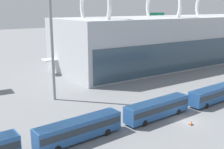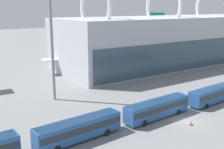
{
  "view_description": "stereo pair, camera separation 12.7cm",
  "coord_description": "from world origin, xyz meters",
  "px_view_note": "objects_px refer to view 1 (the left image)",
  "views": [
    {
      "loc": [
        -34.61,
        -29.19,
        18.38
      ],
      "look_at": [
        -1.31,
        20.42,
        4.0
      ],
      "focal_mm": 45.0,
      "sensor_mm": 36.0,
      "label": 1
    },
    {
      "loc": [
        -34.51,
        -29.27,
        18.38
      ],
      "look_at": [
        -1.31,
        20.42,
        4.0
      ],
      "focal_mm": 45.0,
      "sensor_mm": 36.0,
      "label": 2
    }
  ],
  "objects_px": {
    "shuttle_bus_1": "(79,128)",
    "floodlight_mast": "(50,7)",
    "airliner_at_gate_far": "(97,52)",
    "shuttle_bus_3": "(214,93)",
    "airliner_parked_remote": "(191,39)",
    "traffic_cone_0": "(191,123)",
    "shuttle_bus_2": "(158,108)"
  },
  "relations": [
    {
      "from": "airliner_parked_remote",
      "to": "shuttle_bus_2",
      "type": "height_order",
      "value": "airliner_parked_remote"
    },
    {
      "from": "shuttle_bus_1",
      "to": "shuttle_bus_3",
      "type": "relative_size",
      "value": 1.0
    },
    {
      "from": "traffic_cone_0",
      "to": "airliner_at_gate_far",
      "type": "bearing_deg",
      "value": 77.32
    },
    {
      "from": "airliner_at_gate_far",
      "to": "traffic_cone_0",
      "type": "height_order",
      "value": "airliner_at_gate_far"
    },
    {
      "from": "airliner_at_gate_far",
      "to": "airliner_parked_remote",
      "type": "relative_size",
      "value": 1.07
    },
    {
      "from": "shuttle_bus_3",
      "to": "floodlight_mast",
      "type": "height_order",
      "value": "floodlight_mast"
    },
    {
      "from": "shuttle_bus_2",
      "to": "floodlight_mast",
      "type": "distance_m",
      "value": 27.3
    },
    {
      "from": "shuttle_bus_3",
      "to": "floodlight_mast",
      "type": "relative_size",
      "value": 0.43
    },
    {
      "from": "airliner_at_gate_far",
      "to": "floodlight_mast",
      "type": "bearing_deg",
      "value": 133.47
    },
    {
      "from": "airliner_parked_remote",
      "to": "shuttle_bus_1",
      "type": "relative_size",
      "value": 2.5
    },
    {
      "from": "shuttle_bus_2",
      "to": "floodlight_mast",
      "type": "height_order",
      "value": "floodlight_mast"
    },
    {
      "from": "shuttle_bus_1",
      "to": "traffic_cone_0",
      "type": "relative_size",
      "value": 19.38
    },
    {
      "from": "shuttle_bus_2",
      "to": "traffic_cone_0",
      "type": "bearing_deg",
      "value": -67.25
    },
    {
      "from": "airliner_at_gate_far",
      "to": "shuttle_bus_3",
      "type": "height_order",
      "value": "airliner_at_gate_far"
    },
    {
      "from": "shuttle_bus_3",
      "to": "airliner_parked_remote",
      "type": "bearing_deg",
      "value": 41.77
    },
    {
      "from": "shuttle_bus_2",
      "to": "traffic_cone_0",
      "type": "relative_size",
      "value": 19.34
    },
    {
      "from": "shuttle_bus_3",
      "to": "traffic_cone_0",
      "type": "height_order",
      "value": "shuttle_bus_3"
    },
    {
      "from": "shuttle_bus_1",
      "to": "shuttle_bus_2",
      "type": "bearing_deg",
      "value": -4.45
    },
    {
      "from": "shuttle_bus_1",
      "to": "floodlight_mast",
      "type": "relative_size",
      "value": 0.43
    },
    {
      "from": "airliner_parked_remote",
      "to": "shuttle_bus_2",
      "type": "distance_m",
      "value": 73.57
    },
    {
      "from": "airliner_at_gate_far",
      "to": "shuttle_bus_1",
      "type": "distance_m",
      "value": 50.03
    },
    {
      "from": "airliner_parked_remote",
      "to": "shuttle_bus_1",
      "type": "bearing_deg",
      "value": -110.97
    },
    {
      "from": "shuttle_bus_1",
      "to": "shuttle_bus_2",
      "type": "xyz_separation_m",
      "value": [
        14.82,
        0.01,
        0.0
      ]
    },
    {
      "from": "airliner_parked_remote",
      "to": "shuttle_bus_2",
      "type": "bearing_deg",
      "value": -105.04
    },
    {
      "from": "airliner_at_gate_far",
      "to": "shuttle_bus_2",
      "type": "xyz_separation_m",
      "value": [
        -13.06,
        -41.42,
        -2.97
      ]
    },
    {
      "from": "shuttle_bus_2",
      "to": "shuttle_bus_3",
      "type": "bearing_deg",
      "value": -4.52
    },
    {
      "from": "shuttle_bus_2",
      "to": "shuttle_bus_3",
      "type": "height_order",
      "value": "same"
    },
    {
      "from": "shuttle_bus_1",
      "to": "floodlight_mast",
      "type": "height_order",
      "value": "floodlight_mast"
    },
    {
      "from": "shuttle_bus_2",
      "to": "shuttle_bus_3",
      "type": "xyz_separation_m",
      "value": [
        14.82,
        -0.27,
        0.0
      ]
    },
    {
      "from": "traffic_cone_0",
      "to": "shuttle_bus_3",
      "type": "bearing_deg",
      "value": 21.99
    },
    {
      "from": "airliner_parked_remote",
      "to": "shuttle_bus_3",
      "type": "bearing_deg",
      "value": -96.67
    },
    {
      "from": "airliner_at_gate_far",
      "to": "shuttle_bus_2",
      "type": "distance_m",
      "value": 43.53
    }
  ]
}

